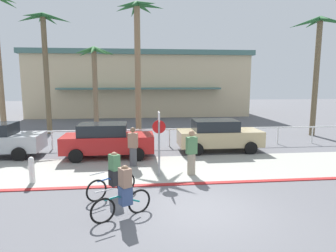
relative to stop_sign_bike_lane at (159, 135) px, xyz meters
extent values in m
plane|color=#5B5B60|center=(1.00, 6.76, -1.68)|extent=(80.00, 80.00, 0.00)
cube|color=#9E9E93|center=(1.00, 0.96, -1.67)|extent=(44.00, 4.00, 0.02)
cube|color=maroon|center=(1.00, -1.04, -1.66)|extent=(44.00, 0.24, 0.03)
cube|color=beige|center=(-0.46, 24.02, 1.50)|extent=(22.97, 10.51, 6.36)
cube|color=#47706B|center=(-0.46, 24.02, 4.93)|extent=(23.57, 11.11, 0.50)
cube|color=#47706B|center=(-0.46, 18.26, 1.32)|extent=(16.08, 1.20, 0.16)
cylinder|color=white|center=(1.00, 5.26, -0.68)|extent=(26.11, 0.08, 0.08)
cylinder|color=white|center=(-7.71, 5.26, -1.18)|extent=(0.08, 0.08, 1.00)
cylinder|color=white|center=(-5.53, 5.26, -1.18)|extent=(0.08, 0.08, 1.00)
cylinder|color=white|center=(-3.36, 5.26, -1.18)|extent=(0.08, 0.08, 1.00)
cylinder|color=white|center=(-1.18, 5.26, -1.18)|extent=(0.08, 0.08, 1.00)
cylinder|color=white|center=(1.00, 5.26, -1.18)|extent=(0.08, 0.08, 1.00)
cylinder|color=white|center=(3.17, 5.26, -1.18)|extent=(0.08, 0.08, 1.00)
cylinder|color=white|center=(5.35, 5.26, -1.18)|extent=(0.08, 0.08, 1.00)
cylinder|color=white|center=(7.52, 5.26, -1.18)|extent=(0.08, 0.08, 1.00)
cylinder|color=white|center=(9.70, 5.26, -1.18)|extent=(0.08, 0.08, 1.00)
cylinder|color=gray|center=(0.00, 0.00, -0.58)|extent=(0.08, 0.08, 2.20)
cube|color=white|center=(0.00, 0.00, 0.70)|extent=(0.04, 0.56, 0.36)
cylinder|color=red|center=(0.00, 0.00, 0.30)|extent=(0.52, 0.03, 0.52)
cylinder|color=white|center=(-4.72, -0.34, -1.25)|extent=(0.20, 0.20, 0.85)
sphere|color=white|center=(-4.72, -0.34, -0.78)|extent=(0.20, 0.20, 0.20)
cone|color=#2D6B33|center=(-9.36, 10.23, 7.24)|extent=(1.20, 1.75, 0.80)
cylinder|color=brown|center=(-7.11, 10.42, 2.42)|extent=(0.36, 0.36, 8.20)
cone|color=#235B2D|center=(-6.16, 10.42, 6.28)|extent=(1.97, 0.32, 0.80)
cone|color=#235B2D|center=(-6.79, 10.97, 6.30)|extent=(0.97, 1.36, 0.76)
cone|color=#235B2D|center=(-7.41, 10.94, 6.36)|extent=(0.92, 1.28, 0.64)
cone|color=#235B2D|center=(-7.94, 10.42, 6.28)|extent=(1.76, 0.32, 0.80)
cone|color=#235B2D|center=(-7.53, 9.69, 6.33)|extent=(1.15, 1.68, 0.69)
cone|color=#235B2D|center=(-6.65, 9.63, 6.35)|extent=(1.22, 1.79, 0.66)
cylinder|color=#756047|center=(-3.80, 10.52, 1.33)|extent=(0.36, 0.36, 6.01)
cone|color=#2D6B33|center=(-3.08, 10.52, 4.10)|extent=(1.53, 0.32, 0.77)
cone|color=#2D6B33|center=(-3.13, 11.19, 4.20)|extent=(1.59, 1.59, 0.60)
cone|color=#2D6B33|center=(-3.80, 11.23, 4.07)|extent=(0.32, 1.53, 0.84)
cone|color=#2D6B33|center=(-4.44, 11.16, 4.11)|extent=(1.55, 1.55, 0.76)
cone|color=#2D6B33|center=(-4.47, 10.52, 4.15)|extent=(1.42, 0.32, 0.69)
cone|color=#2D6B33|center=(-4.32, 10.00, 4.13)|extent=(1.33, 1.33, 0.73)
cone|color=#2D6B33|center=(-3.80, 9.76, 4.09)|extent=(0.32, 1.62, 0.80)
cone|color=#2D6B33|center=(-3.25, 9.97, 4.07)|extent=(1.40, 1.40, 0.84)
cylinder|color=#846B4C|center=(-0.75, 6.96, 2.44)|extent=(0.36, 0.36, 8.23)
cone|color=#235B2D|center=(0.05, 6.96, 6.42)|extent=(1.65, 0.32, 0.57)
cone|color=#235B2D|center=(-0.29, 7.53, 6.40)|extent=(1.21, 1.40, 0.61)
cone|color=#235B2D|center=(-0.93, 7.74, 6.33)|extent=(0.69, 1.72, 0.75)
cone|color=#235B2D|center=(-1.38, 7.26, 6.38)|extent=(1.46, 0.93, 0.65)
cone|color=#235B2D|center=(-1.32, 6.68, 6.38)|extent=(1.36, 0.87, 0.64)
cone|color=#235B2D|center=(-0.89, 6.35, 6.36)|extent=(0.61, 1.38, 0.69)
cone|color=#235B2D|center=(-0.23, 6.31, 6.41)|extent=(1.32, 1.54, 0.59)
cylinder|color=brown|center=(11.24, 7.74, 2.23)|extent=(0.36, 0.36, 7.81)
cone|color=#235B2D|center=(11.92, 7.74, 5.98)|extent=(1.43, 0.32, 0.62)
cone|color=#235B2D|center=(11.74, 8.36, 5.87)|extent=(1.31, 1.53, 0.82)
cone|color=#235B2D|center=(11.10, 8.36, 5.93)|extent=(0.62, 1.41, 0.71)
cone|color=#235B2D|center=(10.40, 8.14, 5.88)|extent=(1.89, 1.13, 0.80)
cone|color=#235B2D|center=(10.48, 7.37, 5.91)|extent=(1.72, 1.05, 0.76)
cone|color=#235B2D|center=(11.08, 7.05, 5.97)|extent=(0.64, 1.51, 0.62)
cone|color=#235B2D|center=(11.70, 7.16, 5.89)|extent=(1.23, 1.43, 0.79)
cylinder|color=black|center=(-6.40, 4.73, -1.35)|extent=(0.66, 0.22, 0.66)
cylinder|color=black|center=(-6.40, 2.93, -1.35)|extent=(0.66, 0.22, 0.66)
cube|color=red|center=(-2.25, 3.16, -0.95)|extent=(4.40, 1.80, 0.80)
cube|color=#1E2328|center=(-2.50, 3.16, -0.27)|extent=(2.29, 1.58, 0.56)
cylinder|color=black|center=(-0.85, 4.06, -1.35)|extent=(0.66, 0.22, 0.66)
cylinder|color=black|center=(-0.85, 2.26, -1.35)|extent=(0.66, 0.22, 0.66)
cylinder|color=black|center=(-3.66, 4.06, -1.35)|extent=(0.66, 0.22, 0.66)
cylinder|color=black|center=(-3.66, 2.26, -1.35)|extent=(0.66, 0.22, 0.66)
cube|color=tan|center=(3.54, 3.90, -0.95)|extent=(4.40, 1.80, 0.80)
cube|color=#1E2328|center=(3.29, 3.90, -0.27)|extent=(2.29, 1.58, 0.56)
cylinder|color=black|center=(4.95, 4.80, -1.35)|extent=(0.66, 0.22, 0.66)
cylinder|color=black|center=(4.95, 3.00, -1.35)|extent=(0.66, 0.22, 0.66)
cylinder|color=black|center=(2.13, 4.80, -1.35)|extent=(0.66, 0.22, 0.66)
cylinder|color=black|center=(2.13, 3.00, -1.35)|extent=(0.66, 0.22, 0.66)
torus|color=black|center=(-1.78, -3.73, -1.35)|extent=(0.66, 0.40, 0.72)
torus|color=black|center=(-0.82, -3.21, -1.35)|extent=(0.66, 0.40, 0.72)
cylinder|color=#197F7A|center=(-1.11, -3.37, -1.20)|extent=(0.63, 0.37, 0.35)
cylinder|color=#197F7A|center=(-1.57, -3.62, -1.06)|extent=(0.36, 0.23, 0.07)
cylinder|color=#197F7A|center=(-1.19, -3.41, -1.13)|extent=(0.05, 0.05, 0.44)
cylinder|color=silver|center=(-1.74, -3.71, -0.80)|extent=(0.46, 0.27, 0.04)
cube|color=#384C7A|center=(-1.19, -3.41, -1.07)|extent=(0.41, 0.40, 0.52)
cube|color=#93705B|center=(-1.19, -3.41, -0.55)|extent=(0.39, 0.42, 0.52)
sphere|color=brown|center=(-1.19, -3.41, -0.32)|extent=(0.22, 0.22, 0.22)
torus|color=black|center=(-2.15, -2.23, -1.35)|extent=(0.62, 0.46, 0.72)
torus|color=black|center=(-1.25, -1.59, -1.35)|extent=(0.62, 0.46, 0.72)
cylinder|color=#2851A8|center=(-1.52, -1.79, -1.20)|extent=(0.59, 0.44, 0.35)
cylinder|color=#2851A8|center=(-1.95, -2.09, -1.06)|extent=(0.34, 0.26, 0.07)
cylinder|color=#2851A8|center=(-1.60, -1.84, -1.13)|extent=(0.05, 0.05, 0.44)
cylinder|color=silver|center=(-2.11, -2.20, -0.80)|extent=(0.43, 0.32, 0.04)
cube|color=#232326|center=(-1.60, -1.84, -1.07)|extent=(0.42, 0.41, 0.52)
cube|color=#4C7F51|center=(-1.60, -1.84, -0.55)|extent=(0.41, 0.43, 0.52)
sphere|color=#9E7556|center=(-1.60, -1.84, -0.32)|extent=(0.22, 0.22, 0.22)
cylinder|color=#4C4C51|center=(-1.04, 1.48, -1.26)|extent=(0.39, 0.39, 0.84)
cube|color=#93705B|center=(-1.04, 1.48, -0.51)|extent=(0.45, 0.35, 0.65)
sphere|color=brown|center=(-1.04, 1.48, -0.05)|extent=(0.23, 0.23, 0.23)
cylinder|color=gray|center=(1.29, 0.01, -1.24)|extent=(0.39, 0.39, 0.87)
cube|color=#4C7F51|center=(1.29, 0.01, -0.47)|extent=(0.45, 0.35, 0.67)
sphere|color=#9E7556|center=(1.29, 0.01, 0.02)|extent=(0.24, 0.24, 0.24)
camera|label=1|loc=(-0.84, -11.25, 2.06)|focal=31.48mm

